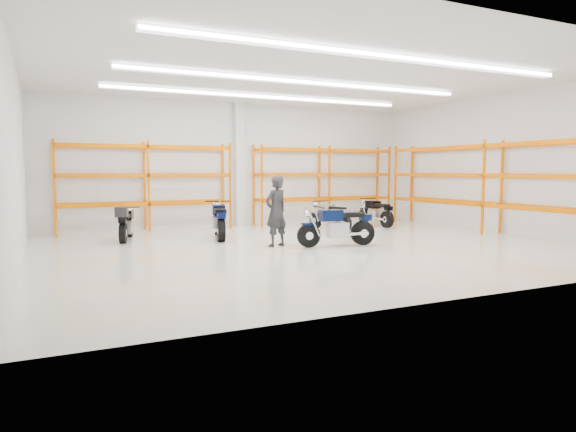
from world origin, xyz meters
name	(u,v)px	position (x,y,z in m)	size (l,w,h in m)	color
ground	(314,246)	(0.00, 0.00, 0.00)	(14.00, 14.00, 0.00)	beige
room_shell	(314,123)	(0.00, 0.03, 3.28)	(14.02, 12.02, 4.51)	silver
motorcycle_main	(340,227)	(0.65, -0.24, 0.51)	(2.21, 0.76, 1.09)	black
motorcycle_back_a	(126,224)	(-4.42, 3.23, 0.50)	(0.88, 1.99, 1.04)	black
motorcycle_back_b	(219,221)	(-1.81, 2.62, 0.52)	(0.90, 2.22, 1.10)	black
motorcycle_back_c	(331,217)	(2.24, 2.96, 0.47)	(0.72, 2.01, 1.00)	black
motorcycle_back_d	(377,213)	(4.48, 3.49, 0.47)	(0.68, 2.06, 1.01)	black
standing_man	(276,211)	(-0.92, 0.44, 0.95)	(0.69, 0.45, 1.90)	black
structural_column	(239,165)	(0.00, 5.82, 2.25)	(0.32, 0.32, 4.50)	white
pallet_racking_back_left	(146,178)	(-3.40, 5.48, 1.79)	(5.67, 0.87, 3.00)	#E16900
pallet_racking_back_right	(324,177)	(3.40, 5.48, 1.79)	(5.67, 0.87, 3.00)	#E16900
pallet_racking_side	(493,177)	(6.48, 0.00, 1.81)	(0.87, 9.07, 3.00)	#E16900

